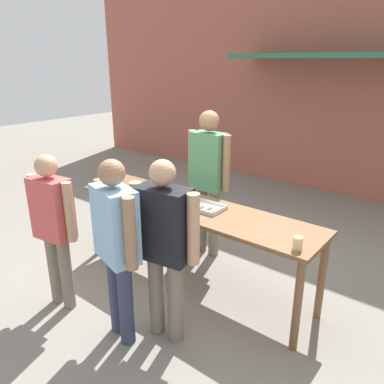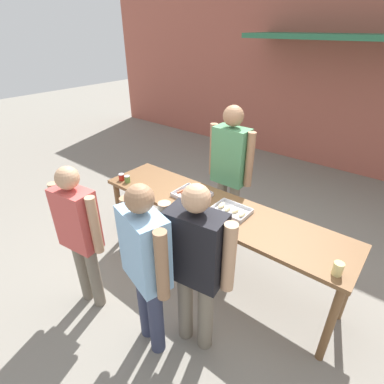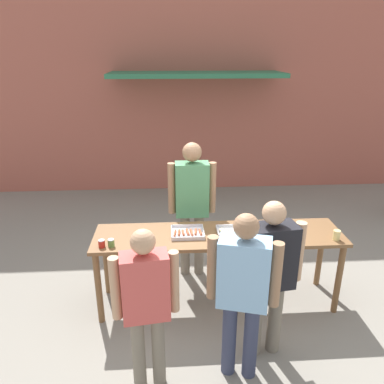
{
  "view_description": "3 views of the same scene",
  "coord_description": "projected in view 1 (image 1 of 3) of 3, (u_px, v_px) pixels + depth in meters",
  "views": [
    {
      "loc": [
        2.27,
        -2.82,
        2.34
      ],
      "look_at": [
        0.0,
        0.0,
        1.06
      ],
      "focal_mm": 35.0,
      "sensor_mm": 36.0,
      "label": 1
    },
    {
      "loc": [
        1.46,
        -2.21,
        2.56
      ],
      "look_at": [
        -0.35,
        0.02,
        0.96
      ],
      "focal_mm": 28.0,
      "sensor_mm": 36.0,
      "label": 2
    },
    {
      "loc": [
        -0.53,
        -3.71,
        2.84
      ],
      "look_at": [
        -0.26,
        0.64,
        1.17
      ],
      "focal_mm": 35.0,
      "sensor_mm": 36.0,
      "label": 3
    }
  ],
  "objects": [
    {
      "name": "person_customer_with_cup",
      "position": [
        164.0,
        238.0,
        3.06
      ],
      "size": [
        0.64,
        0.31,
        1.62
      ],
      "rotation": [
        0.0,
        0.0,
        3.29
      ],
      "color": "#756B5B",
      "rests_on": "ground"
    },
    {
      "name": "ground_plane",
      "position": [
        192.0,
        281.0,
        4.19
      ],
      "size": [
        24.0,
        24.0,
        0.0
      ],
      "primitive_type": "plane",
      "color": "gray"
    },
    {
      "name": "serving_table",
      "position": [
        192.0,
        215.0,
        3.92
      ],
      "size": [
        2.78,
        0.67,
        0.91
      ],
      "color": "brown",
      "rests_on": "ground"
    },
    {
      "name": "person_customer_holding_hotdog",
      "position": [
        53.0,
        220.0,
        3.49
      ],
      "size": [
        0.56,
        0.26,
        1.55
      ],
      "rotation": [
        0.0,
        0.0,
        3.28
      ],
      "color": "#756B5B",
      "rests_on": "ground"
    },
    {
      "name": "food_tray_sausages",
      "position": [
        168.0,
        197.0,
        4.1
      ],
      "size": [
        0.37,
        0.32,
        0.04
      ],
      "color": "silver",
      "rests_on": "serving_table"
    },
    {
      "name": "condiment_jar_ketchup",
      "position": [
        104.0,
        185.0,
        4.4
      ],
      "size": [
        0.07,
        0.07,
        0.08
      ],
      "color": "#567A38",
      "rests_on": "serving_table"
    },
    {
      "name": "condiment_jar_mustard",
      "position": [
        98.0,
        183.0,
        4.45
      ],
      "size": [
        0.07,
        0.07,
        0.08
      ],
      "color": "#B22319",
      "rests_on": "serving_table"
    },
    {
      "name": "person_customer_waiting_in_line",
      "position": [
        116.0,
        238.0,
        3.05
      ],
      "size": [
        0.6,
        0.34,
        1.63
      ],
      "rotation": [
        0.0,
        0.0,
        2.87
      ],
      "color": "#333851",
      "rests_on": "ground"
    },
    {
      "name": "person_server_behind_table",
      "position": [
        208.0,
        171.0,
        4.45
      ],
      "size": [
        0.6,
        0.23,
        1.8
      ],
      "rotation": [
        0.0,
        0.0,
        -0.0
      ],
      "color": "#756B5B",
      "rests_on": "ground"
    },
    {
      "name": "beer_cup",
      "position": [
        298.0,
        243.0,
        2.97
      ],
      "size": [
        0.08,
        0.08,
        0.11
      ],
      "color": "#DBC67A",
      "rests_on": "serving_table"
    },
    {
      "name": "food_tray_buns",
      "position": [
        206.0,
        207.0,
        3.8
      ],
      "size": [
        0.36,
        0.26,
        0.05
      ],
      "color": "silver",
      "rests_on": "serving_table"
    },
    {
      "name": "building_facade_back",
      "position": [
        338.0,
        65.0,
        6.36
      ],
      "size": [
        12.0,
        1.11,
        4.5
      ],
      "color": "#A85647",
      "rests_on": "ground"
    }
  ]
}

